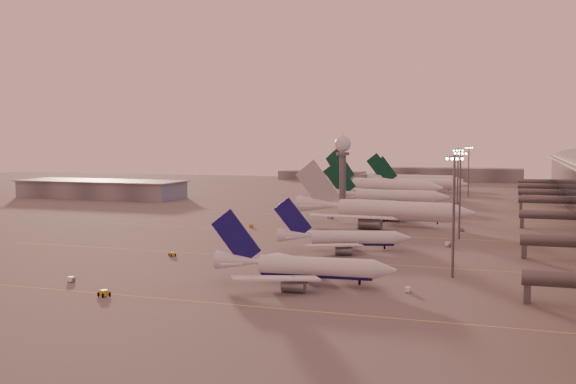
% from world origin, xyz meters
% --- Properties ---
extents(ground, '(700.00, 700.00, 0.00)m').
position_xyz_m(ground, '(0.00, 0.00, 0.00)').
color(ground, '#545151').
rests_on(ground, ground).
extents(taxiway_markings, '(180.00, 185.25, 0.02)m').
position_xyz_m(taxiway_markings, '(30.00, 56.00, 0.01)').
color(taxiway_markings, '#E1D24F').
rests_on(taxiway_markings, ground).
extents(hangar, '(82.00, 27.00, 8.50)m').
position_xyz_m(hangar, '(-120.00, 140.00, 4.32)').
color(hangar, slate).
rests_on(hangar, ground).
extents(radar_tower, '(6.40, 6.40, 31.10)m').
position_xyz_m(radar_tower, '(5.00, 120.00, 20.95)').
color(radar_tower, '#575A5F').
rests_on(radar_tower, ground).
extents(mast_a, '(3.60, 0.56, 25.00)m').
position_xyz_m(mast_a, '(58.00, 0.00, 13.74)').
color(mast_a, '#575A5F').
rests_on(mast_a, ground).
extents(mast_b, '(3.60, 0.56, 25.00)m').
position_xyz_m(mast_b, '(55.00, 55.00, 13.74)').
color(mast_b, '#575A5F').
rests_on(mast_b, ground).
extents(mast_c, '(3.60, 0.56, 25.00)m').
position_xyz_m(mast_c, '(50.00, 110.00, 13.74)').
color(mast_c, '#575A5F').
rests_on(mast_c, ground).
extents(mast_d, '(3.60, 0.56, 25.00)m').
position_xyz_m(mast_d, '(48.00, 200.00, 13.74)').
color(mast_d, '#575A5F').
rests_on(mast_d, ground).
extents(distant_horizon, '(165.00, 37.50, 9.00)m').
position_xyz_m(distant_horizon, '(2.62, 325.14, 3.89)').
color(distant_horizon, slate).
rests_on(distant_horizon, ground).
extents(narrowbody_near, '(36.65, 29.18, 14.32)m').
position_xyz_m(narrowbody_near, '(31.29, -15.99, 2.90)').
color(narrowbody_near, silver).
rests_on(narrowbody_near, ground).
extents(narrowbody_mid, '(33.68, 26.51, 13.47)m').
position_xyz_m(narrowbody_mid, '(29.02, 25.24, 2.73)').
color(narrowbody_mid, silver).
rests_on(narrowbody_mid, ground).
extents(widebody_white, '(60.52, 48.31, 21.29)m').
position_xyz_m(widebody_white, '(28.79, 79.11, 3.69)').
color(widebody_white, silver).
rests_on(widebody_white, ground).
extents(greentail_a, '(52.83, 42.65, 19.18)m').
position_xyz_m(greentail_a, '(19.09, 138.76, 3.39)').
color(greentail_a, silver).
rests_on(greentail_a, ground).
extents(greentail_b, '(63.19, 50.13, 23.98)m').
position_xyz_m(greentail_b, '(8.20, 186.73, 4.24)').
color(greentail_b, silver).
rests_on(greentail_b, ground).
extents(greentail_c, '(52.47, 42.14, 19.10)m').
position_xyz_m(greentail_c, '(21.12, 228.28, 3.37)').
color(greentail_c, silver).
rests_on(greentail_c, ground).
extents(greentail_d, '(56.03, 45.26, 20.35)m').
position_xyz_m(greentail_d, '(14.68, 254.38, 3.60)').
color(greentail_d, silver).
rests_on(greentail_d, ground).
extents(gsv_truck_a, '(5.67, 2.38, 2.24)m').
position_xyz_m(gsv_truck_a, '(-12.02, -28.61, 1.14)').
color(gsv_truck_a, white).
rests_on(gsv_truck_a, ground).
extents(gsv_tug_near, '(3.67, 4.48, 1.11)m').
position_xyz_m(gsv_tug_near, '(0.70, -37.04, 0.57)').
color(gsv_tug_near, gold).
rests_on(gsv_tug_near, ground).
extents(gsv_catering_a, '(4.81, 2.61, 3.78)m').
position_xyz_m(gsv_catering_a, '(51.60, -16.23, 1.89)').
color(gsv_catering_a, white).
rests_on(gsv_catering_a, ground).
extents(gsv_tug_mid, '(3.69, 3.46, 0.91)m').
position_xyz_m(gsv_tug_mid, '(-7.89, 4.00, 0.47)').
color(gsv_tug_mid, gold).
rests_on(gsv_tug_mid, ground).
extents(gsv_truck_b, '(6.40, 4.37, 2.44)m').
position_xyz_m(gsv_truck_b, '(53.71, 40.01, 1.24)').
color(gsv_truck_b, white).
rests_on(gsv_truck_b, ground).
extents(gsv_truck_c, '(6.07, 3.45, 2.32)m').
position_xyz_m(gsv_truck_c, '(-9.74, 60.44, 1.18)').
color(gsv_truck_c, gold).
rests_on(gsv_truck_c, ground).
extents(gsv_catering_b, '(5.17, 2.70, 4.11)m').
position_xyz_m(gsv_catering_b, '(54.78, 71.65, 2.06)').
color(gsv_catering_b, slate).
rests_on(gsv_catering_b, ground).
extents(gsv_tug_far, '(2.95, 4.12, 1.07)m').
position_xyz_m(gsv_tug_far, '(7.82, 91.53, 0.55)').
color(gsv_tug_far, white).
rests_on(gsv_tug_far, ground).
extents(gsv_truck_d, '(2.54, 5.20, 2.01)m').
position_xyz_m(gsv_truck_d, '(-12.13, 117.64, 1.03)').
color(gsv_truck_d, gold).
rests_on(gsv_truck_d, ground).
extents(gsv_tug_hangar, '(3.60, 2.22, 1.01)m').
position_xyz_m(gsv_tug_hangar, '(45.67, 162.39, 0.52)').
color(gsv_tug_hangar, gold).
rests_on(gsv_tug_hangar, ground).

